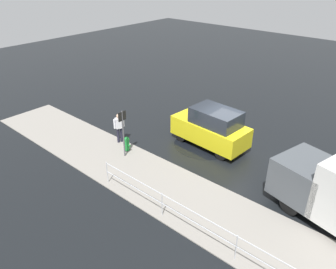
{
  "coord_description": "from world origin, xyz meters",
  "views": [
    {
      "loc": [
        -6.9,
        12.4,
        8.42
      ],
      "look_at": [
        2.32,
        1.81,
        0.9
      ],
      "focal_mm": 35.0,
      "sensor_mm": 36.0,
      "label": 1
    }
  ],
  "objects_px": {
    "fire_hydrant": "(127,144)",
    "sign_post": "(123,127)",
    "pedestrian": "(119,126)",
    "moving_hatchback": "(212,127)"
  },
  "relations": [
    {
      "from": "pedestrian",
      "to": "sign_post",
      "type": "xyz_separation_m",
      "value": [
        -1.21,
        0.78,
        0.62
      ]
    },
    {
      "from": "moving_hatchback",
      "to": "pedestrian",
      "type": "bearing_deg",
      "value": 37.34
    },
    {
      "from": "sign_post",
      "to": "pedestrian",
      "type": "bearing_deg",
      "value": -32.91
    },
    {
      "from": "fire_hydrant",
      "to": "sign_post",
      "type": "distance_m",
      "value": 1.28
    },
    {
      "from": "fire_hydrant",
      "to": "sign_post",
      "type": "bearing_deg",
      "value": 123.64
    },
    {
      "from": "moving_hatchback",
      "to": "sign_post",
      "type": "xyz_separation_m",
      "value": [
        2.5,
        3.62,
        0.55
      ]
    },
    {
      "from": "moving_hatchback",
      "to": "fire_hydrant",
      "type": "bearing_deg",
      "value": 48.94
    },
    {
      "from": "moving_hatchback",
      "to": "sign_post",
      "type": "relative_size",
      "value": 1.67
    },
    {
      "from": "pedestrian",
      "to": "sign_post",
      "type": "height_order",
      "value": "sign_post"
    },
    {
      "from": "moving_hatchback",
      "to": "pedestrian",
      "type": "relative_size",
      "value": 2.47
    }
  ]
}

